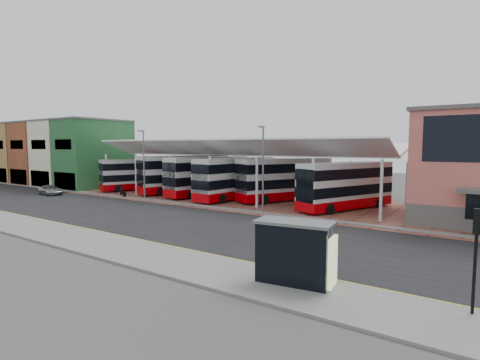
{
  "coord_description": "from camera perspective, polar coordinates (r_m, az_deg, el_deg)",
  "views": [
    {
      "loc": [
        19.48,
        -23.31,
        6.26
      ],
      "look_at": [
        -0.91,
        6.83,
        2.96
      ],
      "focal_mm": 28.0,
      "sensor_mm": 36.0,
      "label": 1
    }
  ],
  "objects": [
    {
      "name": "bus_3",
      "position": [
        44.01,
        -0.72,
        0.22
      ],
      "size": [
        3.83,
        11.89,
        4.82
      ],
      "rotation": [
        0.0,
        0.0,
        -0.1
      ],
      "color": "silver",
      "rests_on": "forecourt"
    },
    {
      "name": "bus_0",
      "position": [
        55.03,
        -15.08,
        0.79
      ],
      "size": [
        6.35,
        10.67,
        4.35
      ],
      "rotation": [
        0.0,
        0.0,
        -0.4
      ],
      "color": "silver",
      "rests_on": "forecourt"
    },
    {
      "name": "lamp_east",
      "position": [
        34.41,
        3.5,
        2.01
      ],
      "size": [
        0.16,
        0.9,
        8.07
      ],
      "color": "slate",
      "rests_on": "ground"
    },
    {
      "name": "shop_green",
      "position": [
        60.2,
        -21.25,
        3.74
      ],
      "size": [
        6.4,
        10.2,
        10.22
      ],
      "color": "#296533",
      "rests_on": "ground"
    },
    {
      "name": "canopy",
      "position": [
        45.12,
        -0.3,
        4.59
      ],
      "size": [
        37.0,
        11.63,
        7.07
      ],
      "color": "silver",
      "rests_on": "ground"
    },
    {
      "name": "bus_2",
      "position": [
        47.37,
        -4.94,
        0.57
      ],
      "size": [
        4.79,
        12.07,
        4.85
      ],
      "rotation": [
        0.0,
        0.0,
        -0.18
      ],
      "color": "silver",
      "rests_on": "forecourt"
    },
    {
      "name": "shop_ochre",
      "position": [
        77.03,
        -29.56,
        3.66
      ],
      "size": [
        6.4,
        10.2,
        10.22
      ],
      "color": "olive",
      "rests_on": "ground"
    },
    {
      "name": "sidewalk",
      "position": [
        24.94,
        -19.26,
        -9.48
      ],
      "size": [
        120.0,
        4.0,
        0.14
      ],
      "primitive_type": "cube",
      "color": "slate",
      "rests_on": "ground"
    },
    {
      "name": "bus_1",
      "position": [
        50.08,
        -8.54,
        0.85
      ],
      "size": [
        7.18,
        12.17,
        4.96
      ],
      "rotation": [
        0.0,
        0.0,
        -0.39
      ],
      "color": "silver",
      "rests_on": "forecourt"
    },
    {
      "name": "north_kerb",
      "position": [
        35.89,
        0.65,
        -4.75
      ],
      "size": [
        120.0,
        0.8,
        0.14
      ],
      "primitive_type": "cube",
      "color": "slate",
      "rests_on": "ground"
    },
    {
      "name": "bus_4",
      "position": [
        42.93,
        6.85,
        0.06
      ],
      "size": [
        7.51,
        11.69,
        4.82
      ],
      "rotation": [
        0.0,
        0.0,
        -0.45
      ],
      "color": "silver",
      "rests_on": "forecourt"
    },
    {
      "name": "shop_brick",
      "position": [
        71.27,
        -27.23,
        3.69
      ],
      "size": [
        6.4,
        10.2,
        10.22
      ],
      "color": "brown",
      "rests_on": "ground"
    },
    {
      "name": "silver_car",
      "position": [
        54.19,
        -26.91,
        -1.35
      ],
      "size": [
        4.63,
        2.78,
        1.2
      ],
      "primitive_type": "imported",
      "rotation": [
        0.0,
        0.0,
        1.38
      ],
      "color": "#9DA0A4",
      "rests_on": "road"
    },
    {
      "name": "ground",
      "position": [
        31.01,
        -5.72,
        -6.49
      ],
      "size": [
        140.0,
        140.0,
        0.0
      ],
      "primitive_type": "plane",
      "color": "#40423E"
    },
    {
      "name": "lamp_west",
      "position": [
        44.71,
        -14.46,
        2.58
      ],
      "size": [
        0.16,
        0.9,
        8.07
      ],
      "color": "slate",
      "rests_on": "ground"
    },
    {
      "name": "suitcase",
      "position": [
        47.62,
        -17.19,
        -2.16
      ],
      "size": [
        0.36,
        0.25,
        0.61
      ],
      "primitive_type": "cube",
      "color": "black",
      "rests_on": "forecourt"
    },
    {
      "name": "yellow_line_far",
      "position": [
        26.34,
        -15.2,
        -8.69
      ],
      "size": [
        120.0,
        0.12,
        0.01
      ],
      "primitive_type": "cube",
      "color": "#D6B800",
      "rests_on": "road"
    },
    {
      "name": "forecourt",
      "position": [
        40.77,
        8.29,
        -3.66
      ],
      "size": [
        72.0,
        16.0,
        0.06
      ],
      "primitive_type": "cube",
      "color": "brown",
      "rests_on": "ground"
    },
    {
      "name": "yellow_line_near",
      "position": [
        26.15,
        -15.7,
        -8.8
      ],
      "size": [
        120.0,
        0.12,
        0.01
      ],
      "primitive_type": "cube",
      "color": "#D6B800",
      "rests_on": "road"
    },
    {
      "name": "traffic_signal_west",
      "position": [
        16.1,
        32.3,
        -8.27
      ],
      "size": [
        0.26,
        0.21,
        3.89
      ],
      "rotation": [
        0.0,
        0.0,
        -0.02
      ],
      "color": "black",
      "rests_on": "sidewalk"
    },
    {
      "name": "road",
      "position": [
        30.26,
        -6.94,
        -6.77
      ],
      "size": [
        120.0,
        14.0,
        0.02
      ],
      "primitive_type": "cube",
      "color": "black",
      "rests_on": "ground"
    },
    {
      "name": "bus_shelter",
      "position": [
        16.77,
        8.96,
        -9.99
      ],
      "size": [
        3.67,
        2.04,
        2.8
      ],
      "rotation": [
        0.0,
        0.0,
        0.13
      ],
      "color": "black",
      "rests_on": "sidewalk"
    },
    {
      "name": "pedestrian",
      "position": [
        47.93,
        -17.6,
        -1.55
      ],
      "size": [
        0.46,
        0.62,
        1.57
      ],
      "primitive_type": "imported",
      "rotation": [
        0.0,
        0.0,
        1.72
      ],
      "color": "black",
      "rests_on": "forecourt"
    },
    {
      "name": "shop_cream",
      "position": [
        65.65,
        -24.49,
        3.72
      ],
      "size": [
        6.4,
        10.2,
        10.22
      ],
      "color": "beige",
      "rests_on": "ground"
    },
    {
      "name": "bus_5",
      "position": [
        38.22,
        15.83,
        -0.9
      ],
      "size": [
        6.62,
        11.28,
        4.59
      ],
      "rotation": [
        0.0,
        0.0,
        -0.39
      ],
      "color": "silver",
      "rests_on": "forecourt"
    }
  ]
}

